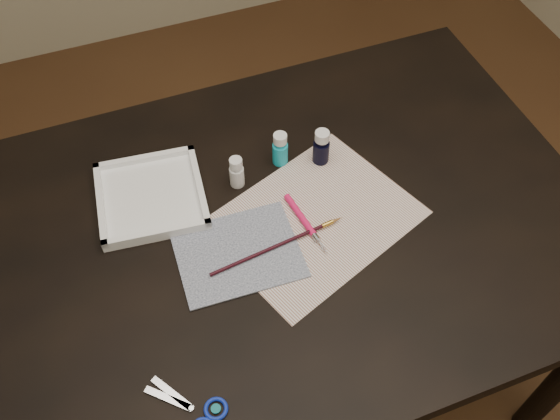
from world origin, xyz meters
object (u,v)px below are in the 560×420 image
object	(u,v)px
paint_bottle_navy	(321,147)
paint_bottle_cyan	(280,149)
scissors	(182,407)
canvas	(238,253)
paper	(314,219)
palette_tray	(151,196)
paint_bottle_white	(237,172)

from	to	relation	value
paint_bottle_navy	paint_bottle_cyan	bearing A→B (deg)	161.00
scissors	canvas	bearing A→B (deg)	-82.00
paint_bottle_navy	scissors	distance (m)	0.61
paint_bottle_navy	scissors	size ratio (longest dim) A/B	0.54
paper	palette_tray	world-z (taller)	palette_tray
scissors	paint_bottle_navy	bearing A→B (deg)	-91.80
paint_bottle_cyan	paint_bottle_navy	distance (m)	0.09
paint_bottle_navy	paper	bearing A→B (deg)	-117.63
paint_bottle_navy	canvas	bearing A→B (deg)	-145.77
paper	paint_bottle_cyan	distance (m)	0.18
paint_bottle_cyan	scissors	xyz separation A→B (m)	(-0.35, -0.46, -0.04)
paint_bottle_white	palette_tray	distance (m)	0.19
paint_bottle_cyan	paper	bearing A→B (deg)	-87.24
canvas	paint_bottle_navy	size ratio (longest dim) A/B	2.74
paint_bottle_cyan	palette_tray	bearing A→B (deg)	-179.17
paper	canvas	xyz separation A→B (m)	(-0.17, -0.02, 0.00)
paper	paint_bottle_cyan	xyz separation A→B (m)	(-0.01, 0.17, 0.04)
paper	palette_tray	size ratio (longest dim) A/B	1.80
paper	scissors	size ratio (longest dim) A/B	2.44
paint_bottle_cyan	scissors	world-z (taller)	paint_bottle_cyan
paint_bottle_cyan	paint_bottle_navy	xyz separation A→B (m)	(0.08, -0.03, 0.00)
scissors	paint_bottle_cyan	bearing A→B (deg)	-83.84
paint_bottle_white	palette_tray	size ratio (longest dim) A/B	0.35
paint_bottle_white	palette_tray	xyz separation A→B (m)	(-0.18, 0.02, -0.02)
paint_bottle_white	paper	bearing A→B (deg)	-51.62
paint_bottle_white	scissors	distance (m)	0.49
palette_tray	paint_bottle_cyan	bearing A→B (deg)	0.83
palette_tray	paper	bearing A→B (deg)	-29.51
palette_tray	paint_bottle_white	bearing A→B (deg)	-6.94
canvas	palette_tray	distance (m)	0.23
paint_bottle_cyan	paint_bottle_navy	size ratio (longest dim) A/B	0.95
canvas	paper	bearing A→B (deg)	8.06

